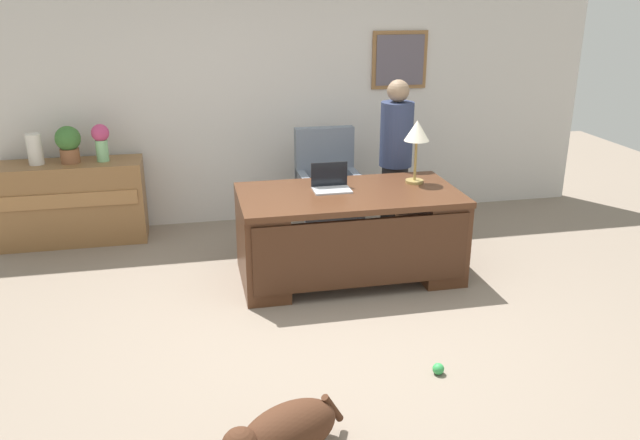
{
  "coord_description": "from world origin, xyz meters",
  "views": [
    {
      "loc": [
        -0.97,
        -4.16,
        2.4
      ],
      "look_at": [
        -0.02,
        0.3,
        0.75
      ],
      "focal_mm": 35.84,
      "sensor_mm": 36.0,
      "label": 1
    }
  ],
  "objects_px": {
    "dog_lying": "(283,433)",
    "vase_empty": "(35,149)",
    "potted_plant": "(68,143)",
    "dog_toy_ball": "(438,369)",
    "credenza": "(73,202)",
    "vase_with_flowers": "(101,140)",
    "desk": "(349,232)",
    "person_standing": "(395,160)",
    "desk_lamp": "(417,135)",
    "armchair": "(328,190)",
    "laptop": "(331,183)"
  },
  "relations": [
    {
      "from": "dog_lying",
      "to": "potted_plant",
      "type": "distance_m",
      "value": 3.99
    },
    {
      "from": "desk",
      "to": "dog_lying",
      "type": "xyz_separation_m",
      "value": [
        -0.93,
        -2.18,
        -0.27
      ]
    },
    {
      "from": "dog_toy_ball",
      "to": "vase_empty",
      "type": "bearing_deg",
      "value": 134.33
    },
    {
      "from": "vase_empty",
      "to": "potted_plant",
      "type": "distance_m",
      "value": 0.31
    },
    {
      "from": "credenza",
      "to": "desk_lamp",
      "type": "relative_size",
      "value": 2.49
    },
    {
      "from": "vase_with_flowers",
      "to": "laptop",
      "type": "bearing_deg",
      "value": -32.5
    },
    {
      "from": "vase_empty",
      "to": "armchair",
      "type": "bearing_deg",
      "value": -7.5
    },
    {
      "from": "credenza",
      "to": "potted_plant",
      "type": "relative_size",
      "value": 3.88
    },
    {
      "from": "vase_with_flowers",
      "to": "dog_toy_ball",
      "type": "height_order",
      "value": "vase_with_flowers"
    },
    {
      "from": "credenza",
      "to": "vase_empty",
      "type": "height_order",
      "value": "vase_empty"
    },
    {
      "from": "dog_lying",
      "to": "vase_empty",
      "type": "bearing_deg",
      "value": 116.96
    },
    {
      "from": "desk",
      "to": "credenza",
      "type": "xyz_separation_m",
      "value": [
        -2.48,
        1.41,
        -0.02
      ]
    },
    {
      "from": "armchair",
      "to": "vase_with_flowers",
      "type": "xyz_separation_m",
      "value": [
        -2.18,
        0.37,
        0.54
      ]
    },
    {
      "from": "dog_lying",
      "to": "vase_with_flowers",
      "type": "bearing_deg",
      "value": 108.67
    },
    {
      "from": "desk",
      "to": "laptop",
      "type": "xyz_separation_m",
      "value": [
        -0.14,
        0.14,
        0.41
      ]
    },
    {
      "from": "laptop",
      "to": "vase_with_flowers",
      "type": "xyz_separation_m",
      "value": [
        -2.0,
        1.28,
        0.19
      ]
    },
    {
      "from": "credenza",
      "to": "person_standing",
      "type": "relative_size",
      "value": 0.87
    },
    {
      "from": "vase_with_flowers",
      "to": "dog_toy_ball",
      "type": "bearing_deg",
      "value": -52.26
    },
    {
      "from": "vase_empty",
      "to": "potted_plant",
      "type": "relative_size",
      "value": 0.83
    },
    {
      "from": "credenza",
      "to": "person_standing",
      "type": "height_order",
      "value": "person_standing"
    },
    {
      "from": "dog_toy_ball",
      "to": "dog_lying",
      "type": "bearing_deg",
      "value": -153.07
    },
    {
      "from": "desk",
      "to": "desk_lamp",
      "type": "xyz_separation_m",
      "value": [
        0.64,
        0.19,
        0.79
      ]
    },
    {
      "from": "person_standing",
      "to": "laptop",
      "type": "xyz_separation_m",
      "value": [
        -0.81,
        -0.67,
        0.01
      ]
    },
    {
      "from": "credenza",
      "to": "desk_lamp",
      "type": "bearing_deg",
      "value": -21.45
    },
    {
      "from": "armchair",
      "to": "desk_lamp",
      "type": "relative_size",
      "value": 1.96
    },
    {
      "from": "potted_plant",
      "to": "dog_toy_ball",
      "type": "bearing_deg",
      "value": -48.84
    },
    {
      "from": "dog_lying",
      "to": "potted_plant",
      "type": "relative_size",
      "value": 2.0
    },
    {
      "from": "desk",
      "to": "dog_lying",
      "type": "relative_size",
      "value": 2.62
    },
    {
      "from": "vase_empty",
      "to": "dog_toy_ball",
      "type": "height_order",
      "value": "vase_empty"
    },
    {
      "from": "armchair",
      "to": "vase_empty",
      "type": "bearing_deg",
      "value": 172.5
    },
    {
      "from": "credenza",
      "to": "desk_lamp",
      "type": "xyz_separation_m",
      "value": [
        3.12,
        -1.23,
        0.8
      ]
    },
    {
      "from": "credenza",
      "to": "potted_plant",
      "type": "distance_m",
      "value": 0.6
    },
    {
      "from": "desk",
      "to": "desk_lamp",
      "type": "height_order",
      "value": "desk_lamp"
    },
    {
      "from": "dog_lying",
      "to": "dog_toy_ball",
      "type": "distance_m",
      "value": 1.27
    },
    {
      "from": "person_standing",
      "to": "laptop",
      "type": "distance_m",
      "value": 1.05
    },
    {
      "from": "person_standing",
      "to": "vase_with_flowers",
      "type": "xyz_separation_m",
      "value": [
        -2.81,
        0.6,
        0.2
      ]
    },
    {
      "from": "armchair",
      "to": "vase_with_flowers",
      "type": "relative_size",
      "value": 2.99
    },
    {
      "from": "credenza",
      "to": "potted_plant",
      "type": "height_order",
      "value": "potted_plant"
    },
    {
      "from": "laptop",
      "to": "desk_lamp",
      "type": "bearing_deg",
      "value": 3.56
    },
    {
      "from": "desk_lamp",
      "to": "desk",
      "type": "bearing_deg",
      "value": -163.7
    },
    {
      "from": "potted_plant",
      "to": "dog_toy_ball",
      "type": "height_order",
      "value": "potted_plant"
    },
    {
      "from": "desk",
      "to": "potted_plant",
      "type": "xyz_separation_m",
      "value": [
        -2.44,
        1.42,
        0.59
      ]
    },
    {
      "from": "credenza",
      "to": "armchair",
      "type": "height_order",
      "value": "armchair"
    },
    {
      "from": "potted_plant",
      "to": "person_standing",
      "type": "bearing_deg",
      "value": -10.99
    },
    {
      "from": "armchair",
      "to": "dog_toy_ball",
      "type": "relative_size",
      "value": 14.06
    },
    {
      "from": "desk",
      "to": "vase_empty",
      "type": "xyz_separation_m",
      "value": [
        -2.76,
        1.42,
        0.54
      ]
    },
    {
      "from": "person_standing",
      "to": "dog_toy_ball",
      "type": "bearing_deg",
      "value": -101.03
    },
    {
      "from": "credenza",
      "to": "vase_with_flowers",
      "type": "height_order",
      "value": "vase_with_flowers"
    },
    {
      "from": "dog_lying",
      "to": "vase_empty",
      "type": "distance_m",
      "value": 4.11
    },
    {
      "from": "dog_lying",
      "to": "person_standing",
      "type": "bearing_deg",
      "value": 61.9
    }
  ]
}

